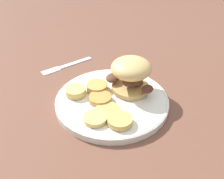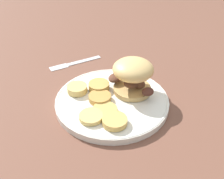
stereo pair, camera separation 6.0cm
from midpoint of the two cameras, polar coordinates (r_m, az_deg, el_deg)
ground_plane at (r=0.63m, az=-2.75°, el=-3.24°), size 4.00×4.00×0.00m
dinner_plate at (r=0.62m, az=-2.77°, el=-2.54°), size 0.27×0.27×0.02m
sandwich at (r=0.62m, az=1.35°, el=3.52°), size 0.12×0.10×0.08m
potato_round_0 at (r=0.58m, az=-3.96°, el=-4.75°), size 0.06×0.06×0.01m
potato_round_1 at (r=0.64m, az=-5.97°, el=0.46°), size 0.05×0.05×0.02m
potato_round_2 at (r=0.56m, az=-6.78°, el=-6.32°), size 0.05×0.05×0.01m
potato_round_3 at (r=0.61m, az=-5.42°, el=-2.04°), size 0.05×0.05×0.01m
potato_round_4 at (r=0.55m, az=-1.45°, el=-6.90°), size 0.05×0.05×0.01m
potato_round_5 at (r=0.64m, az=-10.61°, el=-0.47°), size 0.05×0.05×0.02m
fork at (r=0.79m, az=-12.06°, el=5.09°), size 0.14×0.11×0.00m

